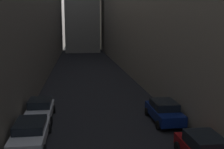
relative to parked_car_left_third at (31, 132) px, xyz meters
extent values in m
plane|color=black|center=(4.40, 28.76, -0.73)|extent=(264.00, 264.00, 0.00)
cube|color=gray|center=(16.34, 30.76, 9.82)|extent=(12.87, 108.00, 21.10)
cube|color=silver|center=(0.00, -0.02, -0.13)|extent=(1.80, 4.54, 0.60)
cube|color=black|center=(0.00, 0.07, 0.41)|extent=(1.66, 2.38, 0.47)
cylinder|color=black|center=(-0.90, 1.52, -0.42)|extent=(0.22, 0.60, 0.60)
cylinder|color=black|center=(0.90, 1.52, -0.42)|extent=(0.22, 0.60, 0.60)
cube|color=silver|center=(0.00, 4.24, -0.10)|extent=(1.71, 4.09, 0.62)
cube|color=black|center=(0.00, 4.42, 0.48)|extent=(1.57, 1.94, 0.53)
cylinder|color=black|center=(-0.85, 5.63, -0.41)|extent=(0.22, 0.64, 0.64)
cylinder|color=black|center=(0.85, 5.63, -0.41)|extent=(0.22, 0.64, 0.64)
cylinder|color=black|center=(-0.85, 2.85, -0.41)|extent=(0.22, 0.64, 0.64)
cylinder|color=black|center=(0.85, 2.85, -0.41)|extent=(0.22, 0.64, 0.64)
cube|color=black|center=(8.80, -3.57, 0.50)|extent=(1.52, 2.05, 0.59)
cylinder|color=black|center=(7.97, -2.26, -0.40)|extent=(0.22, 0.65, 0.65)
cylinder|color=black|center=(9.63, -2.26, -0.40)|extent=(0.22, 0.65, 0.65)
cube|color=navy|center=(8.80, 2.62, -0.07)|extent=(1.72, 4.26, 0.69)
cube|color=black|center=(8.80, 2.66, 0.52)|extent=(1.58, 2.23, 0.50)
cylinder|color=black|center=(7.94, 4.07, -0.42)|extent=(0.22, 0.62, 0.62)
cylinder|color=black|center=(9.66, 4.07, -0.42)|extent=(0.22, 0.62, 0.62)
cylinder|color=black|center=(7.94, 1.17, -0.42)|extent=(0.22, 0.62, 0.62)
cylinder|color=black|center=(9.66, 1.17, -0.42)|extent=(0.22, 0.62, 0.62)
camera|label=1|loc=(2.72, -15.26, 5.96)|focal=43.59mm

